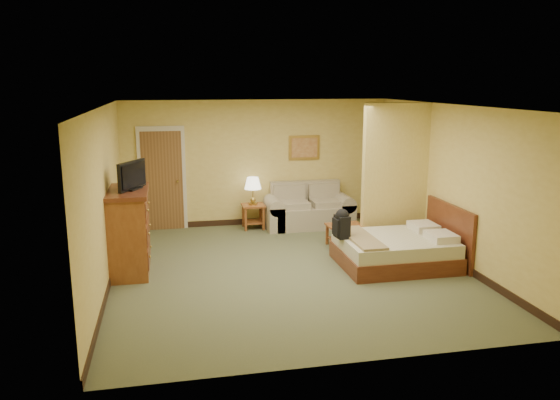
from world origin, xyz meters
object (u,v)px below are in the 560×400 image
object	(u,v)px
bed	(399,249)
dresser	(129,231)
loveseat	(308,212)
coffee_table	(346,232)

from	to	relation	value
bed	dresser	bearing A→B (deg)	172.69
loveseat	coffee_table	xyz separation A→B (m)	(0.30, -1.57, -0.01)
coffee_table	dresser	size ratio (longest dim) A/B	0.50
loveseat	coffee_table	distance (m)	1.60
loveseat	bed	distance (m)	2.80
coffee_table	bed	world-z (taller)	bed
loveseat	bed	xyz separation A→B (m)	(0.84, -2.68, -0.03)
bed	coffee_table	bearing A→B (deg)	115.94
bed	loveseat	bearing A→B (deg)	107.36
loveseat	dresser	xyz separation A→B (m)	(-3.47, -2.12, 0.37)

